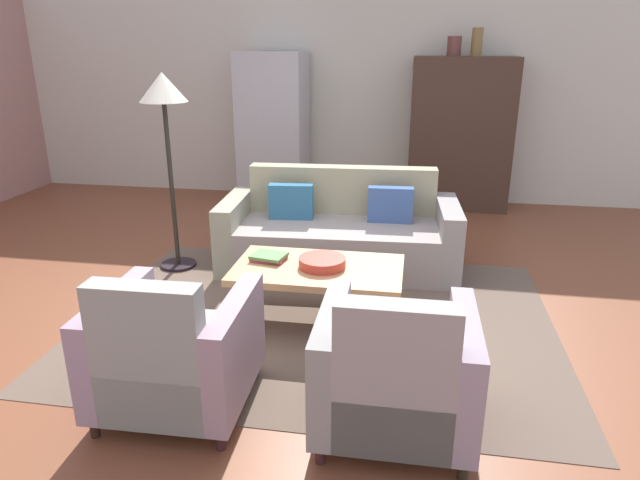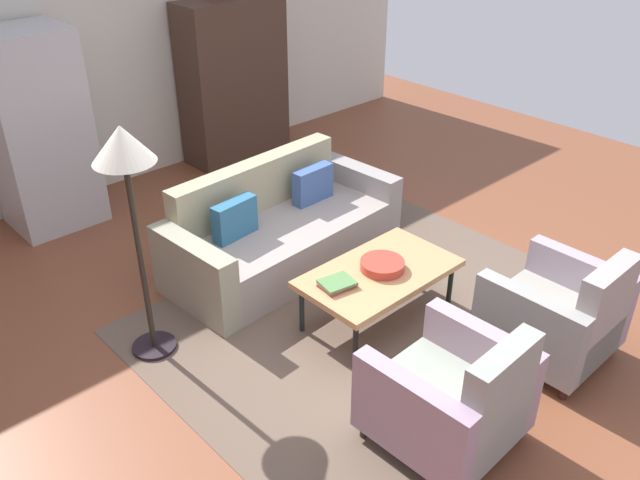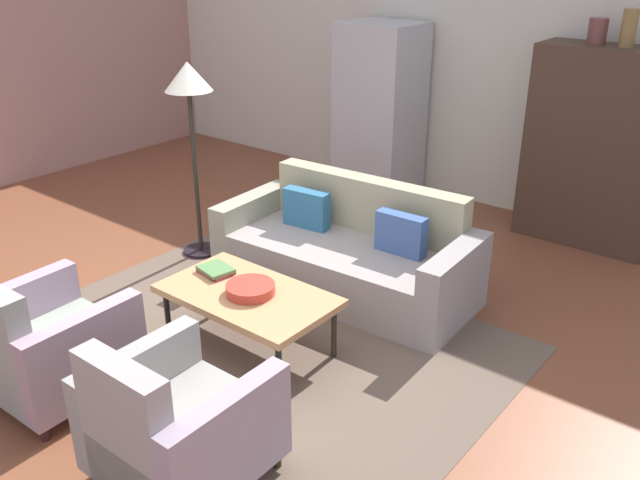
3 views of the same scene
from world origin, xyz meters
TOP-DOWN VIEW (x-y plane):
  - ground_plane at (0.00, 0.00)m, footprint 10.47×10.47m
  - wall_back at (0.00, 3.82)m, footprint 8.72×0.12m
  - area_rug at (0.31, 0.18)m, footprint 3.40×2.60m
  - couch at (0.31, 1.32)m, footprint 2.15×1.01m
  - coffee_table at (0.31, 0.13)m, footprint 1.20×0.70m
  - armchair_left at (-0.29, -1.04)m, footprint 0.82×0.82m
  - armchair_right at (0.91, -1.04)m, footprint 0.81×0.81m
  - fruit_bowl at (0.34, 0.13)m, footprint 0.33×0.33m
  - book_stack at (-0.07, 0.19)m, footprint 0.27×0.23m
  - cabinet at (1.47, 3.48)m, footprint 1.20×0.51m
  - vase_tall at (1.32, 3.47)m, footprint 0.16×0.16m
  - vase_round at (1.57, 3.47)m, footprint 0.13×0.13m
  - refrigerator at (-0.82, 3.37)m, footprint 0.80×0.73m
  - floor_lamp at (-1.15, 0.99)m, footprint 0.40×0.40m

SIDE VIEW (x-z plane):
  - ground_plane at x=0.00m, z-range 0.00..0.00m
  - area_rug at x=0.31m, z-range 0.00..0.01m
  - couch at x=0.31m, z-range -0.14..0.72m
  - armchair_left at x=-0.29m, z-range -0.10..0.78m
  - armchair_right at x=0.91m, z-range -0.10..0.78m
  - coffee_table at x=0.31m, z-range 0.18..0.63m
  - book_stack at x=-0.07m, z-range 0.44..0.49m
  - fruit_bowl at x=0.34m, z-range 0.44..0.51m
  - cabinet at x=1.47m, z-range 0.00..1.80m
  - refrigerator at x=-0.82m, z-range 0.00..1.85m
  - wall_back at x=0.00m, z-range 0.00..2.80m
  - floor_lamp at x=-1.15m, z-range 0.58..2.30m
  - vase_tall at x=1.32m, z-range 1.80..2.02m
  - vase_round at x=1.57m, z-range 1.80..2.11m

